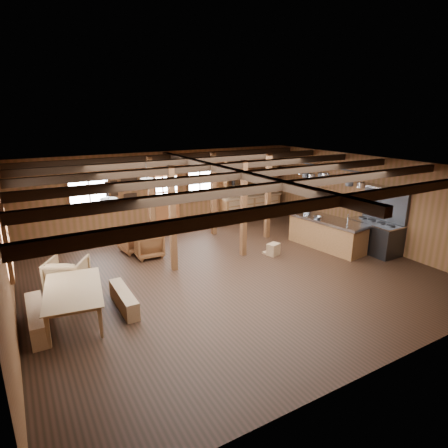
{
  "coord_description": "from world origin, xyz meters",
  "views": [
    {
      "loc": [
        -4.7,
        -7.77,
        4.07
      ],
      "look_at": [
        0.19,
        0.73,
        1.14
      ],
      "focal_mm": 30.0,
      "sensor_mm": 36.0,
      "label": 1
    }
  ],
  "objects_px": {
    "armchair_a": "(148,245)",
    "armchair_c": "(67,274)",
    "dining_table": "(77,304)",
    "commercial_range": "(376,231)",
    "armchair_b": "(134,240)",
    "kitchen_island": "(327,233)"
  },
  "relations": [
    {
      "from": "armchair_a",
      "to": "armchair_c",
      "type": "distance_m",
      "value": 2.61
    },
    {
      "from": "armchair_a",
      "to": "dining_table",
      "type": "bearing_deg",
      "value": 50.19
    },
    {
      "from": "commercial_range",
      "to": "armchair_b",
      "type": "relative_size",
      "value": 2.47
    },
    {
      "from": "armchair_b",
      "to": "armchair_a",
      "type": "bearing_deg",
      "value": 102.76
    },
    {
      "from": "armchair_c",
      "to": "kitchen_island",
      "type": "bearing_deg",
      "value": -156.91
    },
    {
      "from": "kitchen_island",
      "to": "armchair_b",
      "type": "distance_m",
      "value": 5.96
    },
    {
      "from": "commercial_range",
      "to": "kitchen_island",
      "type": "bearing_deg",
      "value": 136.92
    },
    {
      "from": "commercial_range",
      "to": "armchair_a",
      "type": "relative_size",
      "value": 2.49
    },
    {
      "from": "commercial_range",
      "to": "dining_table",
      "type": "xyz_separation_m",
      "value": [
        -8.55,
        0.38,
        -0.29
      ]
    },
    {
      "from": "kitchen_island",
      "to": "armchair_c",
      "type": "xyz_separation_m",
      "value": [
        -7.46,
        0.93,
        -0.09
      ]
    },
    {
      "from": "commercial_range",
      "to": "armchair_a",
      "type": "xyz_separation_m",
      "value": [
        -6.14,
        3.01,
        -0.28
      ]
    },
    {
      "from": "armchair_b",
      "to": "dining_table",
      "type": "bearing_deg",
      "value": 49.18
    },
    {
      "from": "kitchen_island",
      "to": "armchair_a",
      "type": "distance_m",
      "value": 5.48
    },
    {
      "from": "commercial_range",
      "to": "armchair_b",
      "type": "bearing_deg",
      "value": 150.16
    },
    {
      "from": "armchair_a",
      "to": "armchair_b",
      "type": "bearing_deg",
      "value": -67.33
    },
    {
      "from": "dining_table",
      "to": "armchair_a",
      "type": "relative_size",
      "value": 2.46
    },
    {
      "from": "commercial_range",
      "to": "armchair_c",
      "type": "bearing_deg",
      "value": 167.33
    },
    {
      "from": "armchair_c",
      "to": "commercial_range",
      "type": "bearing_deg",
      "value": -162.45
    },
    {
      "from": "dining_table",
      "to": "armchair_b",
      "type": "relative_size",
      "value": 2.44
    },
    {
      "from": "kitchen_island",
      "to": "armchair_b",
      "type": "bearing_deg",
      "value": 145.71
    },
    {
      "from": "dining_table",
      "to": "armchair_a",
      "type": "distance_m",
      "value": 3.57
    },
    {
      "from": "kitchen_island",
      "to": "armchair_b",
      "type": "relative_size",
      "value": 3.25
    }
  ]
}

